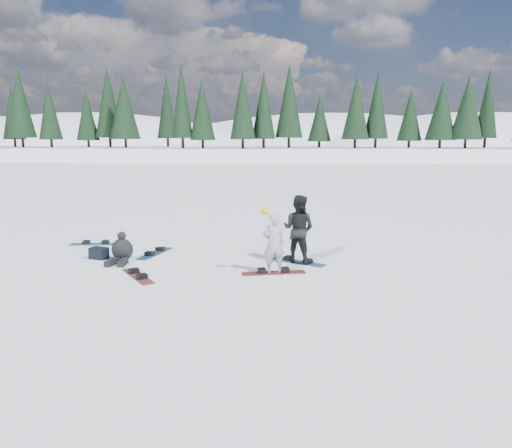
{
  "coord_description": "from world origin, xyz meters",
  "views": [
    {
      "loc": [
        0.29,
        -11.21,
        3.23
      ],
      "look_at": [
        -0.33,
        0.61,
        1.1
      ],
      "focal_mm": 35.0,
      "sensor_mm": 36.0,
      "label": 1
    }
  ],
  "objects_px": {
    "snowboarder_woman": "(273,243)",
    "snowboard_loose_b": "(138,276)",
    "gear_bag": "(99,253)",
    "seated_rider": "(122,250)",
    "snowboard_loose_c": "(96,244)",
    "snowboarder_man": "(298,229)",
    "snowboard_loose_a": "(155,253)"
  },
  "relations": [
    {
      "from": "snowboarder_man",
      "to": "snowboard_loose_c",
      "type": "bearing_deg",
      "value": 8.04
    },
    {
      "from": "snowboard_loose_b",
      "to": "snowboard_loose_a",
      "type": "bearing_deg",
      "value": 149.27
    },
    {
      "from": "snowboarder_man",
      "to": "gear_bag",
      "type": "height_order",
      "value": "snowboarder_man"
    },
    {
      "from": "snowboard_loose_b",
      "to": "snowboard_loose_c",
      "type": "height_order",
      "value": "same"
    },
    {
      "from": "snowboarder_man",
      "to": "snowboard_loose_b",
      "type": "distance_m",
      "value": 4.11
    },
    {
      "from": "gear_bag",
      "to": "snowboard_loose_c",
      "type": "xyz_separation_m",
      "value": [
        -0.71,
        1.67,
        -0.14
      ]
    },
    {
      "from": "snowboarder_man",
      "to": "seated_rider",
      "type": "bearing_deg",
      "value": 26.48
    },
    {
      "from": "snowboard_loose_b",
      "to": "snowboard_loose_c",
      "type": "relative_size",
      "value": 1.0
    },
    {
      "from": "snowboard_loose_b",
      "to": "gear_bag",
      "type": "bearing_deg",
      "value": -172.09
    },
    {
      "from": "snowboard_loose_a",
      "to": "snowboard_loose_c",
      "type": "xyz_separation_m",
      "value": [
        -2.05,
        1.08,
        0.0
      ]
    },
    {
      "from": "snowboarder_man",
      "to": "gear_bag",
      "type": "bearing_deg",
      "value": 23.51
    },
    {
      "from": "snowboarder_woman",
      "to": "snowboard_loose_c",
      "type": "distance_m",
      "value": 6.09
    },
    {
      "from": "snowboard_loose_c",
      "to": "snowboarder_woman",
      "type": "bearing_deg",
      "value": -32.38
    },
    {
      "from": "seated_rider",
      "to": "snowboard_loose_c",
      "type": "xyz_separation_m",
      "value": [
        -1.41,
        1.92,
        -0.28
      ]
    },
    {
      "from": "snowboard_loose_a",
      "to": "snowboard_loose_b",
      "type": "distance_m",
      "value": 2.22
    },
    {
      "from": "seated_rider",
      "to": "gear_bag",
      "type": "bearing_deg",
      "value": 165.94
    },
    {
      "from": "snowboarder_woman",
      "to": "snowboard_loose_b",
      "type": "distance_m",
      "value": 3.22
    },
    {
      "from": "snowboard_loose_b",
      "to": "snowboard_loose_c",
      "type": "xyz_separation_m",
      "value": [
        -2.22,
        3.29,
        0.0
      ]
    },
    {
      "from": "snowboarder_woman",
      "to": "seated_rider",
      "type": "height_order",
      "value": "snowboarder_woman"
    },
    {
      "from": "seated_rider",
      "to": "gear_bag",
      "type": "height_order",
      "value": "seated_rider"
    },
    {
      "from": "seated_rider",
      "to": "snowboard_loose_a",
      "type": "xyz_separation_m",
      "value": [
        0.64,
        0.84,
        -0.28
      ]
    },
    {
      "from": "seated_rider",
      "to": "snowboarder_woman",
      "type": "bearing_deg",
      "value": -7.82
    },
    {
      "from": "snowboard_loose_a",
      "to": "snowboard_loose_b",
      "type": "height_order",
      "value": "same"
    },
    {
      "from": "snowboard_loose_a",
      "to": "snowboard_loose_b",
      "type": "bearing_deg",
      "value": -159.84
    },
    {
      "from": "snowboard_loose_b",
      "to": "snowboard_loose_c",
      "type": "distance_m",
      "value": 3.97
    },
    {
      "from": "snowboarder_man",
      "to": "gear_bag",
      "type": "relative_size",
      "value": 3.87
    },
    {
      "from": "seated_rider",
      "to": "snowboard_loose_b",
      "type": "xyz_separation_m",
      "value": [
        0.81,
        -1.37,
        -0.28
      ]
    },
    {
      "from": "snowboarder_woman",
      "to": "seated_rider",
      "type": "distance_m",
      "value": 4.05
    },
    {
      "from": "snowboarder_woman",
      "to": "gear_bag",
      "type": "relative_size",
      "value": 3.54
    },
    {
      "from": "gear_bag",
      "to": "snowboard_loose_c",
      "type": "relative_size",
      "value": 0.3
    },
    {
      "from": "gear_bag",
      "to": "snowboard_loose_a",
      "type": "distance_m",
      "value": 1.48
    },
    {
      "from": "seated_rider",
      "to": "gear_bag",
      "type": "distance_m",
      "value": 0.76
    }
  ]
}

